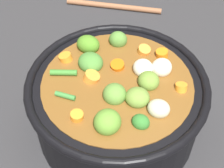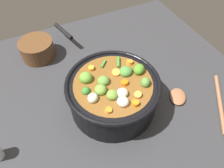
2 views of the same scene
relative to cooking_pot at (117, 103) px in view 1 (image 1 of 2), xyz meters
name	(u,v)px [view 1 (image 1 of 2)]	position (x,y,z in m)	size (l,w,h in m)	color
ground_plane	(117,124)	(0.00, 0.00, -0.07)	(1.10, 1.10, 0.00)	#2D2D30
cooking_pot	(117,103)	(0.00, 0.00, 0.00)	(0.31, 0.31, 0.15)	black
wooden_spoon	(107,25)	(-0.11, -0.28, -0.06)	(0.25, 0.25, 0.02)	#925D3D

